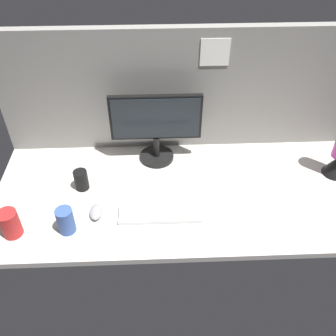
# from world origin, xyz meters

# --- Properties ---
(ground_plane) EXTENTS (1.80, 0.80, 0.03)m
(ground_plane) POSITION_xyz_m (0.00, 0.00, -0.01)
(ground_plane) COLOR beige
(cubicle_wall_back) EXTENTS (1.80, 0.06, 0.65)m
(cubicle_wall_back) POSITION_xyz_m (0.00, 0.37, 0.33)
(cubicle_wall_back) COLOR gray
(cubicle_wall_back) RESTS_ON ground_plane
(monitor) EXTENTS (0.46, 0.18, 0.37)m
(monitor) POSITION_xyz_m (-0.12, 0.25, 0.21)
(monitor) COLOR black
(monitor) RESTS_ON ground_plane
(keyboard) EXTENTS (0.37, 0.13, 0.02)m
(keyboard) POSITION_xyz_m (-0.11, -0.15, 0.01)
(keyboard) COLOR silver
(keyboard) RESTS_ON ground_plane
(mouse) EXTENTS (0.06, 0.10, 0.03)m
(mouse) POSITION_xyz_m (-0.40, -0.15, 0.02)
(mouse) COLOR #99999E
(mouse) RESTS_ON ground_plane
(mug_ceramic_blue) EXTENTS (0.07, 0.07, 0.12)m
(mug_ceramic_blue) POSITION_xyz_m (-0.51, -0.23, 0.06)
(mug_ceramic_blue) COLOR #38569E
(mug_ceramic_blue) RESTS_ON ground_plane
(mug_black_travel) EXTENTS (0.07, 0.07, 0.10)m
(mug_black_travel) POSITION_xyz_m (-0.48, 0.03, 0.05)
(mug_black_travel) COLOR black
(mug_black_travel) RESTS_ON ground_plane
(mug_red_plastic) EXTENTS (0.08, 0.08, 0.13)m
(mug_red_plastic) POSITION_xyz_m (-0.75, -0.24, 0.06)
(mug_red_plastic) COLOR red
(mug_red_plastic) RESTS_ON ground_plane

